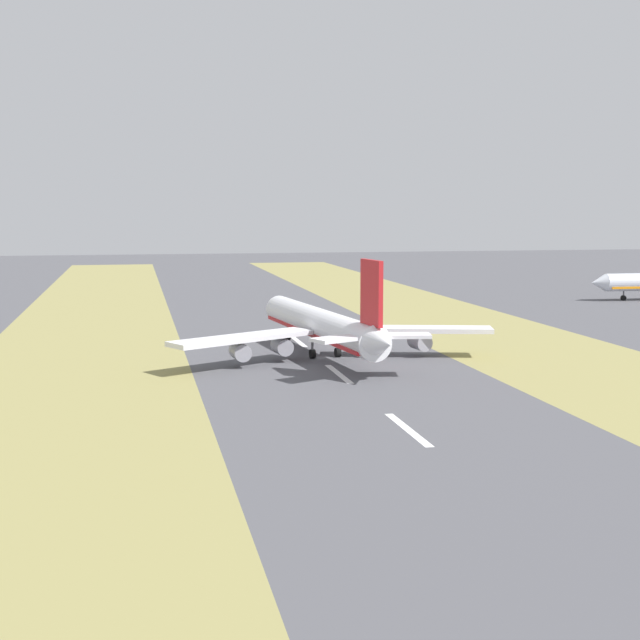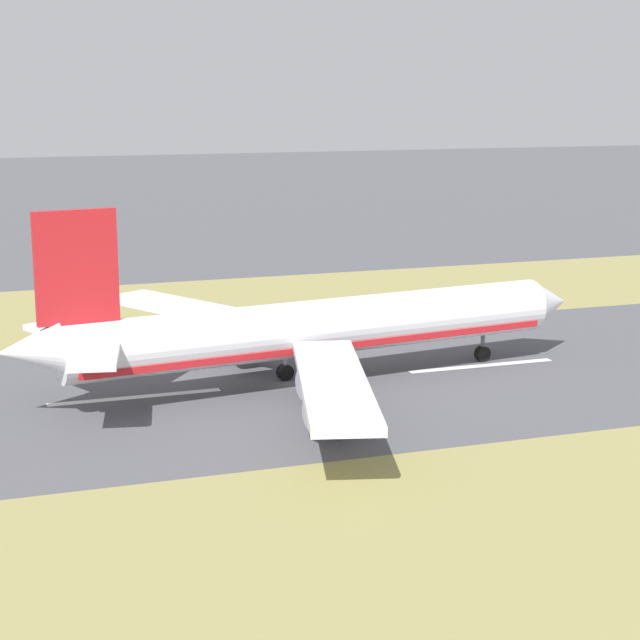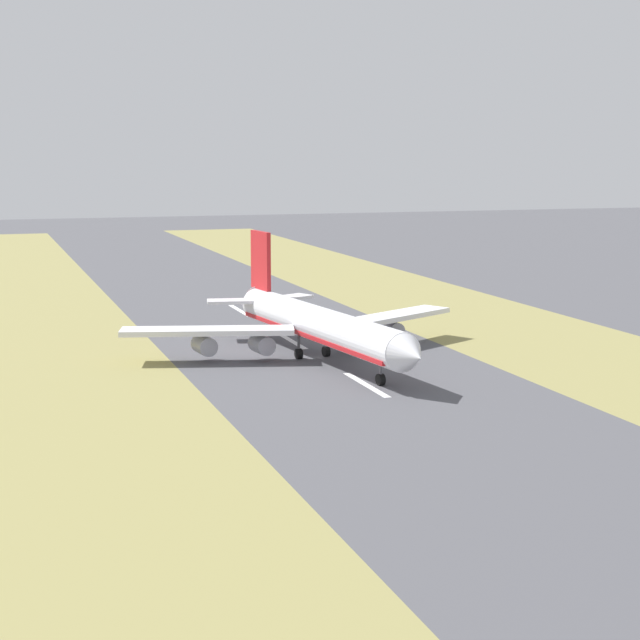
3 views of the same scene
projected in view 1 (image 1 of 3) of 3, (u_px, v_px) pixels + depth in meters
name	position (u px, v px, depth m)	size (l,w,h in m)	color
ground_plane	(319.00, 358.00, 171.52)	(800.00, 800.00, 0.00)	#4C4C51
grass_median_west	(78.00, 367.00, 162.35)	(40.00, 600.00, 0.01)	olive
grass_median_east	(536.00, 350.00, 180.70)	(40.00, 600.00, 0.01)	olive
centreline_dash_near	(408.00, 429.00, 116.37)	(1.20, 18.00, 0.01)	silver
centreline_dash_mid	(339.00, 374.00, 155.21)	(1.20, 18.00, 0.01)	silver
centreline_dash_far	(297.00, 341.00, 194.05)	(1.20, 18.00, 0.01)	silver
airplane_main_jet	(323.00, 326.00, 172.26)	(63.59, 67.14, 20.20)	white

